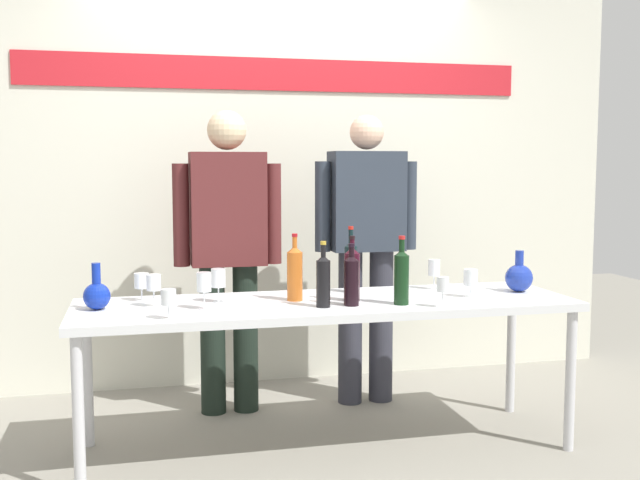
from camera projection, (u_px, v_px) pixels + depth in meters
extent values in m
plane|color=gray|center=(327.00, 448.00, 3.77)|extent=(10.00, 10.00, 0.00)
cube|color=silver|center=(279.00, 148.00, 4.87)|extent=(4.53, 0.10, 3.00)
cube|color=red|center=(280.00, 74.00, 4.77)|extent=(3.17, 0.01, 0.20)
cube|color=silver|center=(327.00, 305.00, 3.70)|extent=(2.41, 0.71, 0.04)
cylinder|color=silver|center=(78.00, 417.00, 3.17)|extent=(0.05, 0.05, 0.70)
cylinder|color=silver|center=(570.00, 381.00, 3.70)|extent=(0.05, 0.05, 0.70)
cylinder|color=silver|center=(88.00, 377.00, 3.76)|extent=(0.05, 0.05, 0.70)
cylinder|color=silver|center=(511.00, 351.00, 4.29)|extent=(0.05, 0.05, 0.70)
sphere|color=#122B9F|center=(97.00, 296.00, 3.47)|extent=(0.12, 0.12, 0.12)
cylinder|color=#122B9F|center=(96.00, 274.00, 3.46)|extent=(0.04, 0.04, 0.10)
sphere|color=#1E349B|center=(519.00, 278.00, 3.95)|extent=(0.14, 0.14, 0.14)
cylinder|color=#1E349B|center=(519.00, 258.00, 3.94)|extent=(0.04, 0.04, 0.08)
cylinder|color=black|center=(213.00, 339.00, 4.26)|extent=(0.14, 0.14, 0.84)
cylinder|color=black|center=(246.00, 338.00, 4.31)|extent=(0.14, 0.14, 0.84)
cube|color=#532121|center=(228.00, 209.00, 4.21)|extent=(0.41, 0.22, 0.62)
cylinder|color=#532121|center=(181.00, 215.00, 4.16)|extent=(0.09, 0.09, 0.56)
cylinder|color=#532121|center=(273.00, 214.00, 4.27)|extent=(0.09, 0.09, 0.56)
sphere|color=beige|center=(227.00, 130.00, 4.17)|extent=(0.22, 0.22, 0.22)
cylinder|color=#2F303A|center=(350.00, 327.00, 4.45)|extent=(0.14, 0.14, 0.90)
cylinder|color=#2F303A|center=(381.00, 325.00, 4.49)|extent=(0.14, 0.14, 0.90)
cube|color=#2A323D|center=(366.00, 201.00, 4.39)|extent=(0.42, 0.22, 0.57)
cylinder|color=#2A323D|center=(323.00, 207.00, 4.34)|extent=(0.09, 0.09, 0.51)
cylinder|color=#2A323D|center=(409.00, 205.00, 4.46)|extent=(0.09, 0.09, 0.51)
sphere|color=beige|center=(367.00, 132.00, 4.35)|extent=(0.20, 0.20, 0.20)
cylinder|color=#C76120|center=(295.00, 276.00, 3.69)|extent=(0.08, 0.08, 0.24)
cone|color=#C76120|center=(295.00, 249.00, 3.68)|extent=(0.08, 0.08, 0.03)
cylinder|color=#C76120|center=(295.00, 245.00, 3.68)|extent=(0.02, 0.02, 0.07)
cylinder|color=#AB141A|center=(295.00, 235.00, 3.67)|extent=(0.03, 0.03, 0.02)
cylinder|color=black|center=(401.00, 280.00, 3.59)|extent=(0.07, 0.07, 0.23)
cone|color=black|center=(402.00, 253.00, 3.58)|extent=(0.07, 0.07, 0.03)
cylinder|color=black|center=(402.00, 247.00, 3.58)|extent=(0.03, 0.03, 0.08)
cylinder|color=#B31F1E|center=(402.00, 238.00, 3.57)|extent=(0.03, 0.03, 0.02)
cylinder|color=black|center=(351.00, 269.00, 3.94)|extent=(0.06, 0.06, 0.24)
cone|color=black|center=(351.00, 244.00, 3.93)|extent=(0.06, 0.06, 0.03)
cylinder|color=black|center=(351.00, 238.00, 3.92)|extent=(0.02, 0.02, 0.09)
cylinder|color=red|center=(351.00, 228.00, 3.92)|extent=(0.03, 0.03, 0.02)
cylinder|color=black|center=(323.00, 284.00, 3.53)|extent=(0.07, 0.07, 0.22)
cone|color=black|center=(323.00, 258.00, 3.51)|extent=(0.07, 0.07, 0.03)
cylinder|color=black|center=(323.00, 253.00, 3.51)|extent=(0.02, 0.02, 0.07)
cylinder|color=gold|center=(323.00, 243.00, 3.51)|extent=(0.03, 0.03, 0.02)
cylinder|color=#330C18|center=(352.00, 277.00, 3.69)|extent=(0.08, 0.08, 0.23)
cone|color=#330C18|center=(352.00, 251.00, 3.67)|extent=(0.08, 0.08, 0.03)
cylinder|color=#330C18|center=(352.00, 246.00, 3.67)|extent=(0.02, 0.02, 0.07)
cylinder|color=black|center=(352.00, 237.00, 3.67)|extent=(0.03, 0.03, 0.02)
cylinder|color=black|center=(351.00, 283.00, 3.57)|extent=(0.07, 0.07, 0.21)
cone|color=black|center=(351.00, 258.00, 3.55)|extent=(0.07, 0.07, 0.03)
cylinder|color=black|center=(352.00, 254.00, 3.55)|extent=(0.03, 0.03, 0.06)
cylinder|color=black|center=(352.00, 245.00, 3.55)|extent=(0.03, 0.03, 0.02)
cylinder|color=white|center=(142.00, 300.00, 3.70)|extent=(0.06, 0.06, 0.00)
cylinder|color=white|center=(142.00, 294.00, 3.70)|extent=(0.01, 0.01, 0.06)
cylinder|color=white|center=(142.00, 281.00, 3.69)|extent=(0.07, 0.07, 0.07)
cylinder|color=white|center=(154.00, 306.00, 3.55)|extent=(0.06, 0.06, 0.00)
cylinder|color=white|center=(154.00, 298.00, 3.54)|extent=(0.01, 0.01, 0.07)
cylinder|color=white|center=(154.00, 282.00, 3.53)|extent=(0.07, 0.07, 0.07)
cylinder|color=white|center=(204.00, 309.00, 3.49)|extent=(0.06, 0.06, 0.00)
cylinder|color=white|center=(204.00, 300.00, 3.48)|extent=(0.01, 0.01, 0.08)
cylinder|color=white|center=(204.00, 282.00, 3.48)|extent=(0.07, 0.07, 0.09)
cylinder|color=white|center=(219.00, 302.00, 3.67)|extent=(0.06, 0.06, 0.00)
cylinder|color=white|center=(219.00, 294.00, 3.66)|extent=(0.01, 0.01, 0.07)
cylinder|color=white|center=(218.00, 278.00, 3.65)|extent=(0.07, 0.07, 0.09)
cylinder|color=white|center=(169.00, 319.00, 3.26)|extent=(0.06, 0.06, 0.00)
cylinder|color=white|center=(169.00, 312.00, 3.26)|extent=(0.01, 0.01, 0.06)
cylinder|color=white|center=(168.00, 297.00, 3.25)|extent=(0.07, 0.07, 0.07)
cylinder|color=white|center=(442.00, 307.00, 3.53)|extent=(0.06, 0.06, 0.00)
cylinder|color=white|center=(443.00, 299.00, 3.53)|extent=(0.01, 0.01, 0.07)
cylinder|color=white|center=(443.00, 284.00, 3.52)|extent=(0.06, 0.06, 0.07)
cylinder|color=white|center=(470.00, 297.00, 3.80)|extent=(0.06, 0.06, 0.00)
cylinder|color=white|center=(470.00, 291.00, 3.80)|extent=(0.01, 0.01, 0.06)
cylinder|color=white|center=(471.00, 277.00, 3.79)|extent=(0.07, 0.07, 0.08)
cylinder|color=white|center=(434.00, 289.00, 4.04)|extent=(0.05, 0.05, 0.00)
cylinder|color=white|center=(434.00, 282.00, 4.04)|extent=(0.01, 0.01, 0.07)
cylinder|color=white|center=(434.00, 268.00, 4.03)|extent=(0.06, 0.06, 0.09)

